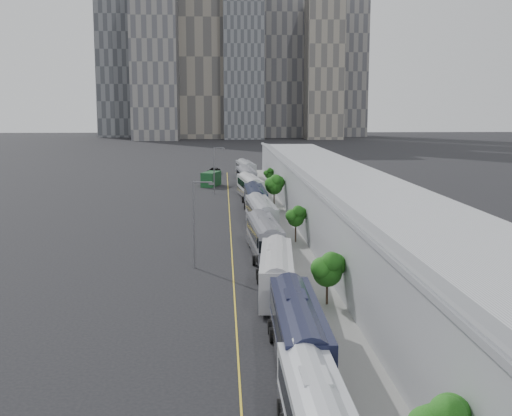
{
  "coord_description": "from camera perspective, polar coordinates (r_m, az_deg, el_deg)",
  "views": [
    {
      "loc": [
        -2.3,
        -18.35,
        15.16
      ],
      "look_at": [
        1.67,
        59.96,
        3.0
      ],
      "focal_mm": 45.0,
      "sensor_mm": 36.0,
      "label": 1
    }
  ],
  "objects": [
    {
      "name": "tree_1",
      "position": [
        49.95,
        6.37,
        -5.3
      ],
      "size": [
        2.31,
        2.31,
        4.19
      ],
      "color": "black",
      "rests_on": "ground"
    },
    {
      "name": "skyline",
      "position": [
        344.37,
        -3.08,
        14.75
      ],
      "size": [
        145.0,
        64.0,
        120.0
      ],
      "color": "slate",
      "rests_on": "ground"
    },
    {
      "name": "street_lamp_far",
      "position": [
        114.74,
        -3.65,
        3.65
      ],
      "size": [
        2.04,
        0.22,
        8.38
      ],
      "color": "#59595E",
      "rests_on": "ground"
    },
    {
      "name": "shipping_container",
      "position": [
        127.02,
        -4.02,
        2.58
      ],
      "size": [
        4.02,
        6.3,
        2.83
      ],
      "primitive_type": "cube",
      "rotation": [
        0.0,
        0.0,
        -0.29
      ],
      "color": "#123C1C",
      "rests_on": "ground"
    },
    {
      "name": "suv",
      "position": [
        150.84,
        -3.79,
        3.31
      ],
      "size": [
        3.4,
        5.63,
        1.46
      ],
      "primitive_type": "imported",
      "rotation": [
        0.0,
        0.0,
        -0.2
      ],
      "color": "black",
      "rests_on": "ground"
    },
    {
      "name": "bus_7",
      "position": [
        123.08,
        -0.87,
        2.54
      ],
      "size": [
        3.6,
        14.02,
        4.06
      ],
      "rotation": [
        0.0,
        0.0,
        0.06
      ],
      "color": "gray",
      "rests_on": "ground"
    },
    {
      "name": "sidewalk",
      "position": [
        75.73,
        5.75,
        -2.73
      ],
      "size": [
        10.0,
        170.0,
        0.12
      ],
      "primitive_type": "cube",
      "color": "gray",
      "rests_on": "ground"
    },
    {
      "name": "bus_6",
      "position": [
        109.16,
        -0.54,
        1.71
      ],
      "size": [
        4.09,
        13.68,
        3.94
      ],
      "rotation": [
        0.0,
        0.0,
        0.1
      ],
      "color": "silver",
      "rests_on": "ground"
    },
    {
      "name": "depot",
      "position": [
        75.82,
        8.77,
        -0.12
      ],
      "size": [
        12.45,
        160.4,
        7.2
      ],
      "color": "gray",
      "rests_on": "ground"
    },
    {
      "name": "lane_line",
      "position": [
        74.9,
        -2.23,
        -2.86
      ],
      "size": [
        0.12,
        160.0,
        0.02
      ],
      "primitive_type": "cube",
      "color": "gold",
      "rests_on": "ground"
    },
    {
      "name": "tree_4",
      "position": [
        120.0,
        1.13,
        3.03
      ],
      "size": [
        1.4,
        1.4,
        3.83
      ],
      "color": "black",
      "rests_on": "ground"
    },
    {
      "name": "bus_4",
      "position": [
        80.25,
        0.45,
        -0.85
      ],
      "size": [
        3.46,
        13.81,
        4.0
      ],
      "rotation": [
        0.0,
        0.0,
        0.05
      ],
      "color": "#989AA2",
      "rests_on": "ground"
    },
    {
      "name": "bus_2",
      "position": [
        52.85,
        1.83,
        -6.07
      ],
      "size": [
        3.66,
        13.06,
        3.77
      ],
      "rotation": [
        0.0,
        0.0,
        -0.08
      ],
      "color": "silver",
      "rests_on": "ground"
    },
    {
      "name": "bus_3",
      "position": [
        67.25,
        0.74,
        -2.81
      ],
      "size": [
        3.31,
        13.17,
        3.82
      ],
      "rotation": [
        0.0,
        0.0,
        0.05
      ],
      "color": "slate",
      "rests_on": "ground"
    },
    {
      "name": "street_lamp_near",
      "position": [
        61.23,
        -5.37,
        -0.89
      ],
      "size": [
        2.04,
        0.22,
        8.4
      ],
      "color": "#59595E",
      "rests_on": "ground"
    },
    {
      "name": "tree_2",
      "position": [
        72.86,
        3.56,
        -0.73
      ],
      "size": [
        1.92,
        1.92,
        4.08
      ],
      "color": "black",
      "rests_on": "ground"
    },
    {
      "name": "bus_8",
      "position": [
        138.27,
        -0.92,
        3.24
      ],
      "size": [
        4.05,
        14.19,
        4.09
      ],
      "rotation": [
        0.0,
        0.0,
        0.09
      ],
      "color": "#989AA1",
      "rests_on": "ground"
    },
    {
      "name": "bus_1",
      "position": [
        39.33,
        3.76,
        -11.33
      ],
      "size": [
        2.94,
        13.24,
        3.86
      ],
      "rotation": [
        0.0,
        0.0,
        -0.01
      ],
      "color": "black",
      "rests_on": "ground"
    },
    {
      "name": "bus_5",
      "position": [
        93.68,
        -0.05,
        0.54
      ],
      "size": [
        3.02,
        13.64,
        3.98
      ],
      "rotation": [
        0.0,
        0.0,
        0.01
      ],
      "color": "#161B31",
      "rests_on": "ground"
    },
    {
      "name": "tree_3",
      "position": [
        97.32,
        1.62,
        2.2
      ],
      "size": [
        2.62,
        2.62,
        5.28
      ],
      "color": "black",
      "rests_on": "ground"
    }
  ]
}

